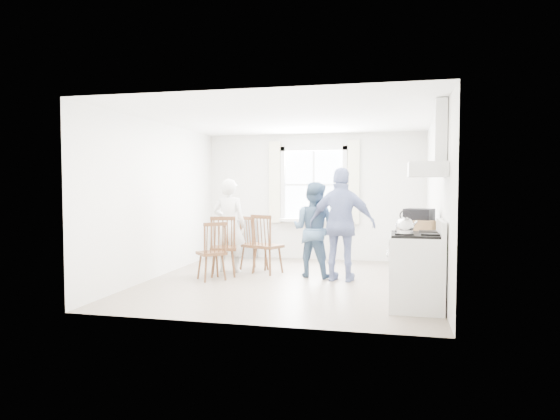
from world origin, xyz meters
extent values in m
cube|color=gray|center=(0.00, 0.00, -0.01)|extent=(4.62, 5.12, 0.02)
cube|color=silver|center=(0.00, 2.52, 1.30)|extent=(4.62, 0.04, 2.64)
cube|color=silver|center=(0.00, -2.52, 1.30)|extent=(4.62, 0.04, 2.64)
cube|color=silver|center=(-2.27, 0.00, 1.30)|extent=(0.04, 5.12, 2.64)
cube|color=silver|center=(2.27, 0.00, 1.30)|extent=(0.04, 5.12, 2.64)
cube|color=white|center=(0.00, 0.00, 2.61)|extent=(4.62, 5.12, 0.02)
cube|color=white|center=(0.00, 2.48, 1.55)|extent=(1.20, 0.02, 1.40)
cube|color=silver|center=(0.00, 2.46, 2.29)|extent=(1.38, 0.09, 0.09)
cube|color=silver|center=(0.00, 2.46, 0.81)|extent=(1.38, 0.09, 0.09)
cube|color=silver|center=(-0.65, 2.46, 1.55)|extent=(0.09, 0.09, 1.58)
cube|color=silver|center=(0.65, 2.46, 1.55)|extent=(0.09, 0.09, 1.58)
cube|color=silver|center=(0.00, 2.38, 0.82)|extent=(1.38, 0.24, 0.06)
cube|color=beige|center=(-0.82, 2.44, 1.60)|extent=(0.24, 0.05, 1.70)
cube|color=beige|center=(0.82, 2.44, 1.60)|extent=(0.24, 0.05, 1.70)
cube|color=silver|center=(2.02, -1.35, 1.74)|extent=(0.45, 0.76, 0.18)
cube|color=silver|center=(2.17, -1.35, 2.21)|extent=(0.14, 0.30, 0.76)
cube|color=slate|center=(-1.40, 2.33, 0.40)|extent=(0.40, 0.30, 0.80)
cube|color=silver|center=(1.91, -1.35, 0.46)|extent=(0.65, 0.76, 0.92)
cube|color=black|center=(1.91, -1.35, 0.94)|extent=(0.61, 0.72, 0.03)
cube|color=silver|center=(2.20, -1.35, 1.02)|extent=(0.06, 0.76, 0.20)
cylinder|color=silver|center=(1.56, -1.35, 0.70)|extent=(0.02, 0.61, 0.02)
sphere|color=silver|center=(1.76, -1.56, 1.06)|extent=(0.21, 0.21, 0.21)
cylinder|color=silver|center=(1.76, -1.56, 0.99)|extent=(0.19, 0.19, 0.04)
torus|color=black|center=(1.76, -1.56, 1.18)|extent=(0.14, 0.04, 0.14)
cube|color=silver|center=(1.98, -0.65, 0.45)|extent=(0.50, 0.55, 0.90)
cube|color=black|center=(1.97, -0.59, 0.99)|extent=(0.45, 0.42, 0.17)
cube|color=black|center=(1.97, -0.59, 1.15)|extent=(0.45, 0.42, 0.15)
cube|color=olive|center=(2.03, -0.77, 0.99)|extent=(0.32, 0.28, 0.17)
cube|color=#492B17|center=(-1.20, 0.26, 0.47)|extent=(0.55, 0.53, 0.05)
cube|color=#492B17|center=(-1.14, 0.08, 0.75)|extent=(0.42, 0.19, 0.56)
cylinder|color=#492B17|center=(-1.20, 0.26, 0.22)|extent=(0.04, 0.04, 0.45)
cube|color=#492B17|center=(-0.84, 0.93, 0.45)|extent=(0.57, 0.57, 0.05)
cube|color=#492B17|center=(-0.94, 0.78, 0.72)|extent=(0.37, 0.27, 0.54)
cylinder|color=#492B17|center=(-0.84, 0.93, 0.22)|extent=(0.04, 0.04, 0.43)
cube|color=#492B17|center=(-1.27, -0.12, 0.44)|extent=(0.56, 0.56, 0.05)
cube|color=#492B17|center=(-1.15, -0.25, 0.70)|extent=(0.33, 0.30, 0.52)
cylinder|color=#492B17|center=(-1.27, -0.12, 0.21)|extent=(0.03, 0.03, 0.42)
imported|color=silver|center=(-1.22, 0.65, 0.83)|extent=(0.63, 0.63, 1.66)
imported|color=#415B79|center=(0.32, 0.53, 0.80)|extent=(0.96, 0.96, 1.60)
imported|color=navy|center=(0.82, 0.25, 0.92)|extent=(1.18, 1.18, 1.83)
imported|color=#367B42|center=(0.59, 2.36, 1.03)|extent=(0.25, 0.25, 0.36)
cube|color=#492B17|center=(-0.52, 0.66, 0.47)|extent=(0.57, 0.56, 0.05)
cube|color=#492B17|center=(-0.60, 0.49, 0.76)|extent=(0.41, 0.22, 0.57)
cylinder|color=#492B17|center=(-0.52, 0.66, 0.23)|extent=(0.04, 0.04, 0.45)
camera|label=1|loc=(1.63, -7.74, 1.57)|focal=32.00mm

